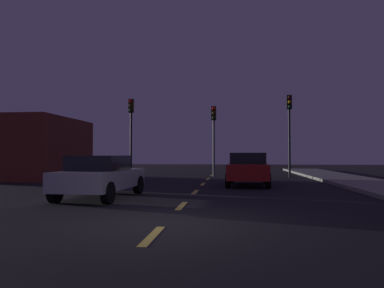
{
  "coord_description": "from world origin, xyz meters",
  "views": [
    {
      "loc": [
        1.36,
        -7.56,
        1.4
      ],
      "look_at": [
        -0.85,
        13.29,
        2.0
      ],
      "focal_mm": 34.92,
      "sensor_mm": 36.0,
      "label": 1
    }
  ],
  "objects_px": {
    "car_stopped_ahead": "(248,169)",
    "car_adjacent_lane": "(101,176)",
    "traffic_signal_right": "(289,120)",
    "traffic_signal_left": "(131,122)",
    "traffic_signal_center": "(214,127)"
  },
  "relations": [
    {
      "from": "traffic_signal_center",
      "to": "car_stopped_ahead",
      "type": "distance_m",
      "value": 7.41
    },
    {
      "from": "traffic_signal_left",
      "to": "car_stopped_ahead",
      "type": "relative_size",
      "value": 1.21
    },
    {
      "from": "traffic_signal_center",
      "to": "car_stopped_ahead",
      "type": "height_order",
      "value": "traffic_signal_center"
    },
    {
      "from": "car_stopped_ahead",
      "to": "car_adjacent_lane",
      "type": "height_order",
      "value": "car_stopped_ahead"
    },
    {
      "from": "traffic_signal_center",
      "to": "traffic_signal_right",
      "type": "distance_m",
      "value": 4.79
    },
    {
      "from": "traffic_signal_right",
      "to": "traffic_signal_left",
      "type": "bearing_deg",
      "value": -180.0
    },
    {
      "from": "car_adjacent_lane",
      "to": "traffic_signal_right",
      "type": "bearing_deg",
      "value": 57.42
    },
    {
      "from": "traffic_signal_left",
      "to": "car_adjacent_lane",
      "type": "relative_size",
      "value": 1.24
    },
    {
      "from": "traffic_signal_left",
      "to": "traffic_signal_center",
      "type": "bearing_deg",
      "value": -0.01
    },
    {
      "from": "traffic_signal_center",
      "to": "car_adjacent_lane",
      "type": "bearing_deg",
      "value": -104.07
    },
    {
      "from": "traffic_signal_left",
      "to": "car_stopped_ahead",
      "type": "xyz_separation_m",
      "value": [
        7.34,
        -6.74,
        -2.79
      ]
    },
    {
      "from": "traffic_signal_center",
      "to": "traffic_signal_right",
      "type": "height_order",
      "value": "traffic_signal_right"
    },
    {
      "from": "traffic_signal_right",
      "to": "car_stopped_ahead",
      "type": "height_order",
      "value": "traffic_signal_right"
    },
    {
      "from": "traffic_signal_left",
      "to": "car_stopped_ahead",
      "type": "bearing_deg",
      "value": -42.55
    },
    {
      "from": "car_stopped_ahead",
      "to": "traffic_signal_center",
      "type": "bearing_deg",
      "value": 105.61
    }
  ]
}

